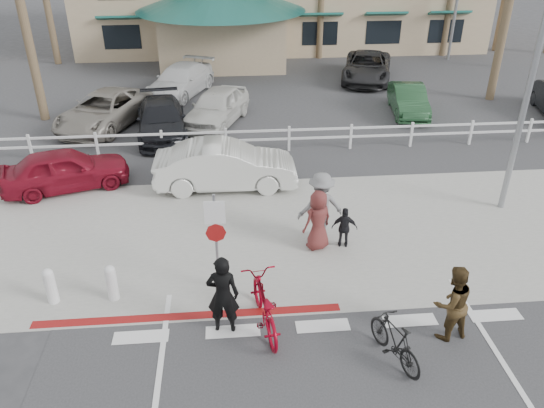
{
  "coord_description": "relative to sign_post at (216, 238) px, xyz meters",
  "views": [
    {
      "loc": [
        -1.93,
        -8.29,
        8.13
      ],
      "look_at": [
        -0.87,
        3.62,
        1.5
      ],
      "focal_mm": 35.0,
      "sensor_mm": 36.0,
      "label": 1
    }
  ],
  "objects": [
    {
      "name": "curb_red",
      "position": [
        -0.7,
        -1.0,
        -1.44
      ],
      "size": [
        7.0,
        0.25,
        0.02
      ],
      "primitive_type": "cube",
      "color": "maroon",
      "rests_on": "ground"
    },
    {
      "name": "lot_car_0",
      "position": [
        -4.82,
        11.64,
        -0.73
      ],
      "size": [
        4.07,
        5.69,
        1.44
      ],
      "primitive_type": "imported",
      "rotation": [
        0.0,
        0.0,
        -0.36
      ],
      "color": "gray",
      "rests_on": "ground"
    },
    {
      "name": "bollard_1",
      "position": [
        -3.9,
        -0.2,
        -0.97
      ],
      "size": [
        0.26,
        0.26,
        0.95
      ],
      "primitive_type": null,
      "color": "silver",
      "rests_on": "ground"
    },
    {
      "name": "lot_car_1",
      "position": [
        -2.3,
        10.37,
        -0.76
      ],
      "size": [
        2.48,
        4.93,
        1.37
      ],
      "primitive_type": "imported",
      "rotation": [
        0.0,
        0.0,
        0.12
      ],
      "color": "black",
      "rests_on": "ground"
    },
    {
      "name": "pedestrian_child",
      "position": [
        3.42,
        1.55,
        -0.86
      ],
      "size": [
        0.74,
        0.43,
        1.19
      ],
      "primitive_type": "imported",
      "rotation": [
        0.0,
        0.0,
        2.94
      ],
      "color": "black",
      "rests_on": "ground"
    },
    {
      "name": "bike_red",
      "position": [
        1.0,
        -1.47,
        -0.87
      ],
      "size": [
        1.09,
        2.31,
        1.17
      ],
      "primitive_type": "imported",
      "rotation": [
        0.0,
        0.0,
        3.29
      ],
      "color": "maroon",
      "rests_on": "ground"
    },
    {
      "name": "sidewalk_plaza",
      "position": [
        2.3,
        2.3,
        -1.44
      ],
      "size": [
        22.0,
        7.0,
        0.01
      ],
      "primitive_type": "cube",
      "color": "gray",
      "rests_on": "ground"
    },
    {
      "name": "car_red_compact",
      "position": [
        -5.01,
        5.83,
        -0.76
      ],
      "size": [
        4.35,
        2.77,
        1.38
      ],
      "primitive_type": "imported",
      "rotation": [
        0.0,
        0.0,
        1.88
      ],
      "color": "maroon",
      "rests_on": "ground"
    },
    {
      "name": "ground",
      "position": [
        2.3,
        -2.2,
        -1.45
      ],
      "size": [
        140.0,
        140.0,
        0.0
      ],
      "primitive_type": "plane",
      "color": "#333335"
    },
    {
      "name": "pedestrian_b",
      "position": [
        2.68,
        1.56,
        -0.59
      ],
      "size": [
        1.0,
        0.87,
        1.73
      ],
      "primitive_type": "imported",
      "rotation": [
        0.0,
        0.0,
        3.61
      ],
      "color": "#5C2322",
      "rests_on": "ground"
    },
    {
      "name": "streetlight_0",
      "position": [
        8.8,
        3.3,
        3.05
      ],
      "size": [
        0.6,
        2.0,
        9.0
      ],
      "primitive_type": null,
      "color": "gray",
      "rests_on": "ground"
    },
    {
      "name": "bollard_0",
      "position": [
        -2.5,
        -0.2,
        -0.97
      ],
      "size": [
        0.26,
        0.26,
        0.95
      ],
      "primitive_type": null,
      "color": "silver",
      "rests_on": "ground"
    },
    {
      "name": "rail_fence",
      "position": [
        2.8,
        8.3,
        -0.95
      ],
      "size": [
        29.4,
        0.16,
        1.0
      ],
      "primitive_type": null,
      "color": "silver",
      "rests_on": "ground"
    },
    {
      "name": "cross_street",
      "position": [
        2.3,
        6.3,
        -1.45
      ],
      "size": [
        40.0,
        5.0,
        0.01
      ],
      "primitive_type": "cube",
      "color": "#333335",
      "rests_on": "ground"
    },
    {
      "name": "parking_lot",
      "position": [
        2.3,
        15.8,
        -1.45
      ],
      "size": [
        50.0,
        16.0,
        0.01
      ],
      "primitive_type": "cube",
      "color": "#333335",
      "rests_on": "ground"
    },
    {
      "name": "lot_car_4",
      "position": [
        -1.88,
        15.88,
        -0.73
      ],
      "size": [
        3.78,
        5.36,
        1.44
      ],
      "primitive_type": "imported",
      "rotation": [
        0.0,
        0.0,
        -0.4
      ],
      "color": "silver",
      "rests_on": "ground"
    },
    {
      "name": "lot_car_2",
      "position": [
        -0.06,
        11.55,
        -0.69
      ],
      "size": [
        3.29,
        4.79,
        1.51
      ],
      "primitive_type": "imported",
      "rotation": [
        0.0,
        0.0,
        -0.37
      ],
      "color": "silver",
      "rests_on": "ground"
    },
    {
      "name": "lot_car_5",
      "position": [
        8.04,
        17.58,
        -0.72
      ],
      "size": [
        3.85,
        5.76,
        1.47
      ],
      "primitive_type": "imported",
      "rotation": [
        0.0,
        0.0,
        -0.29
      ],
      "color": "black",
      "rests_on": "ground"
    },
    {
      "name": "car_white_sedan",
      "position": [
        0.25,
        5.47,
        -0.68
      ],
      "size": [
        4.69,
        1.68,
        1.54
      ],
      "primitive_type": "imported",
      "rotation": [
        0.0,
        0.0,
        1.56
      ],
      "color": "silver",
      "rests_on": "ground"
    },
    {
      "name": "lot_car_3",
      "position": [
        8.57,
        12.06,
        -0.8
      ],
      "size": [
        1.91,
        4.08,
        1.29
      ],
      "primitive_type": "imported",
      "rotation": [
        0.0,
        0.0,
        -0.14
      ],
      "color": "#1D4225",
      "rests_on": "ground"
    },
    {
      "name": "info_sign",
      "position": [
        16.3,
        19.8,
        1.35
      ],
      "size": [
        1.2,
        0.16,
        5.6
      ],
      "primitive_type": null,
      "color": "navy",
      "rests_on": "ground"
    },
    {
      "name": "rider_red",
      "position": [
        0.12,
        -1.5,
        -0.49
      ],
      "size": [
        0.74,
        0.53,
        1.92
      ],
      "primitive_type": "imported",
      "rotation": [
        0.0,
        0.0,
        3.04
      ],
      "color": "black",
      "rests_on": "ground"
    },
    {
      "name": "rider_black",
      "position": [
        4.93,
        -2.12,
        -0.55
      ],
      "size": [
        0.99,
        0.84,
        1.79
      ],
      "primitive_type": "imported",
      "rotation": [
        0.0,
        0.0,
        3.35
      ],
      "color": "#402F17",
      "rests_on": "ground"
    },
    {
      "name": "sign_post",
      "position": [
        0.0,
        0.0,
        0.0
      ],
      "size": [
        0.5,
        0.1,
        2.9
      ],
      "primitive_type": null,
      "color": "gray",
      "rests_on": "ground"
    },
    {
      "name": "pedestrian_a",
      "position": [
        2.85,
        2.1,
        -0.46
      ],
      "size": [
        1.37,
        0.9,
        1.99
      ],
      "primitive_type": "imported",
      "rotation": [
        0.0,
        0.0,
        3.27
      ],
      "color": "slate",
      "rests_on": "ground"
    },
    {
      "name": "bike_black",
      "position": [
        3.57,
        -2.7,
        -0.95
      ],
      "size": [
        1.01,
        1.73,
        1.0
      ],
      "primitive_type": "imported",
      "rotation": [
        0.0,
        0.0,
        3.49
      ],
      "color": "black",
      "rests_on": "ground"
    }
  ]
}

